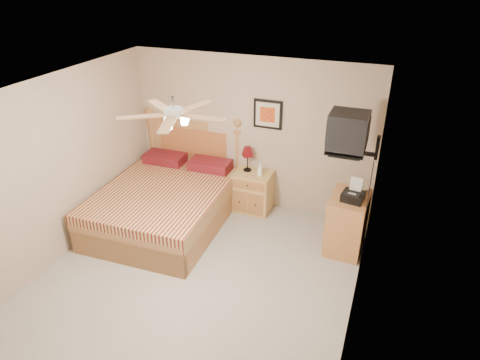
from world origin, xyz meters
name	(u,v)px	position (x,y,z in m)	size (l,w,h in m)	color
floor	(194,281)	(0.00, 0.00, 0.00)	(4.50, 4.50, 0.00)	#9D968D
ceiling	(182,95)	(0.00, 0.00, 2.50)	(4.00, 4.50, 0.04)	white
wall_back	(252,134)	(0.00, 2.25, 1.25)	(4.00, 0.04, 2.50)	tan
wall_front	(51,341)	(0.00, -2.25, 1.25)	(4.00, 0.04, 2.50)	tan
wall_left	(53,172)	(-2.00, 0.00, 1.25)	(0.04, 4.50, 2.50)	tan
wall_right	(362,233)	(2.00, 0.00, 1.25)	(0.04, 4.50, 2.50)	tan
bed	(163,181)	(-1.03, 1.12, 0.75)	(1.77, 2.32, 1.50)	#9D6A3A
nightstand	(253,191)	(0.11, 2.00, 0.34)	(0.62, 0.47, 0.67)	#B2884C
table_lamp	(247,159)	(0.00, 2.08, 0.88)	(0.22, 0.22, 0.41)	#610B10
lotion_bottle	(260,170)	(0.25, 1.96, 0.78)	(0.08, 0.08, 0.21)	white
framed_picture	(268,114)	(0.27, 2.23, 1.62)	(0.46, 0.04, 0.46)	black
dresser	(347,223)	(1.73, 1.46, 0.42)	(0.50, 0.72, 0.85)	#C57E45
fax_machine	(354,191)	(1.77, 1.37, 1.00)	(0.28, 0.30, 0.30)	black
magazine_lower	(352,189)	(1.72, 1.69, 0.86)	(0.19, 0.26, 0.02)	#AFA78F
magazine_upper	(352,186)	(1.72, 1.72, 0.88)	(0.22, 0.30, 0.02)	gray
wall_tv	(360,135)	(1.75, 1.34, 1.81)	(0.56, 0.46, 0.58)	black
ceiling_fan	(174,114)	(0.00, -0.20, 2.36)	(1.14, 1.14, 0.28)	white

